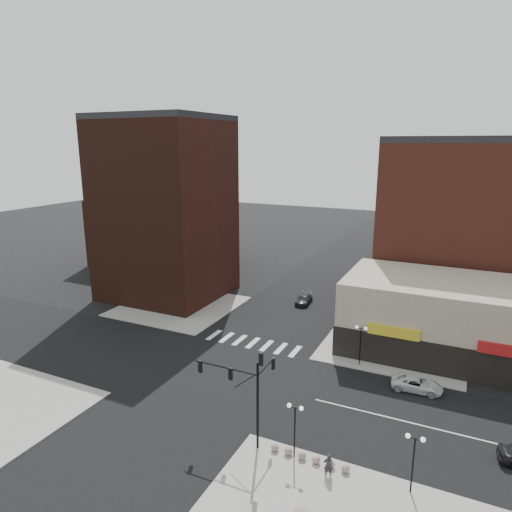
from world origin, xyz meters
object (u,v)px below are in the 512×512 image
at_px(street_lamp_se_a, 295,417).
at_px(dark_sedan_north, 304,299).
at_px(street_lamp_se_b, 414,449).
at_px(traffic_signal, 248,383).
at_px(white_suv, 417,384).
at_px(pedestrian, 328,465).
at_px(street_lamp_ne, 361,335).

xyz_separation_m(street_lamp_se_a, dark_sedan_north, (-10.29, 31.03, -2.66)).
xyz_separation_m(street_lamp_se_a, street_lamp_se_b, (8.00, 0.00, 0.00)).
height_order(traffic_signal, white_suv, traffic_signal).
relative_size(street_lamp_se_b, pedestrian, 2.44).
xyz_separation_m(street_lamp_se_a, pedestrian, (2.75, -0.85, -2.32)).
bearing_deg(street_lamp_se_b, street_lamp_ne, 113.63).
distance_m(traffic_signal, street_lamp_se_b, 11.88).
xyz_separation_m(traffic_signal, dark_sedan_north, (-6.52, 30.86, -4.33)).
relative_size(street_lamp_se_b, white_suv, 0.92).
xyz_separation_m(street_lamp_se_b, dark_sedan_north, (-18.29, 31.03, -2.66)).
relative_size(street_lamp_se_a, pedestrian, 2.44).
distance_m(traffic_signal, dark_sedan_north, 31.84).
bearing_deg(street_lamp_se_a, white_suv, 62.98).
xyz_separation_m(traffic_signal, street_lamp_se_b, (11.76, -0.17, -1.67)).
xyz_separation_m(traffic_signal, white_suv, (10.62, 13.28, -4.34)).
bearing_deg(street_lamp_ne, street_lamp_se_a, -93.58).
bearing_deg(street_lamp_se_a, dark_sedan_north, 108.34).
bearing_deg(traffic_signal, pedestrian, -8.88).
height_order(street_lamp_se_a, white_suv, street_lamp_se_a).
bearing_deg(traffic_signal, street_lamp_se_a, -2.57).
height_order(traffic_signal, street_lamp_se_a, traffic_signal).
bearing_deg(street_lamp_ne, traffic_signal, -106.75).
xyz_separation_m(white_suv, pedestrian, (-4.10, -14.29, 0.35)).
relative_size(dark_sedan_north, pedestrian, 2.54).
height_order(street_lamp_se_a, street_lamp_ne, same).
height_order(traffic_signal, dark_sedan_north, traffic_signal).
height_order(street_lamp_se_b, street_lamp_ne, same).
distance_m(street_lamp_se_a, street_lamp_ne, 16.03).
distance_m(dark_sedan_north, pedestrian, 34.45).
xyz_separation_m(street_lamp_ne, pedestrian, (1.75, -16.85, -2.32)).
bearing_deg(pedestrian, white_suv, -138.28).
bearing_deg(white_suv, pedestrian, 160.87).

